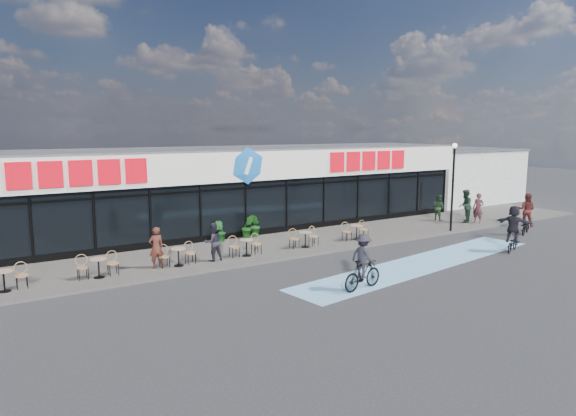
{
  "coord_description": "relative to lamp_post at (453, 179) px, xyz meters",
  "views": [
    {
      "loc": [
        -12.13,
        -16.32,
        5.65
      ],
      "look_at": [
        0.38,
        3.5,
        2.02
      ],
      "focal_mm": 32.0,
      "sensor_mm": 36.0,
      "label": 1
    }
  ],
  "objects": [
    {
      "name": "ground",
      "position": [
        -10.21,
        -2.3,
        -2.97
      ],
      "size": [
        120.0,
        120.0,
        0.0
      ],
      "primitive_type": "plane",
      "color": "#28282B",
      "rests_on": "ground"
    },
    {
      "name": "sidewalk",
      "position": [
        -10.21,
        2.2,
        -2.92
      ],
      "size": [
        44.0,
        5.0,
        0.1
      ],
      "primitive_type": "cube",
      "color": "#534F4A",
      "rests_on": "ground"
    },
    {
      "name": "bike_lane",
      "position": [
        -6.21,
        -3.8,
        -2.97
      ],
      "size": [
        14.17,
        4.13,
        0.01
      ],
      "primitive_type": "cube",
      "rotation": [
        0.0,
        0.0,
        0.14
      ],
      "color": "#74B4DC",
      "rests_on": "ground"
    },
    {
      "name": "building",
      "position": [
        -10.21,
        7.63,
        -0.64
      ],
      "size": [
        30.6,
        6.57,
        4.75
      ],
      "color": "black",
      "rests_on": "ground"
    },
    {
      "name": "neighbour_building",
      "position": [
        10.29,
        8.7,
        -0.91
      ],
      "size": [
        9.2,
        7.2,
        4.11
      ],
      "color": "white",
      "rests_on": "ground"
    },
    {
      "name": "lamp_post",
      "position": [
        0.0,
        0.0,
        0.0
      ],
      "size": [
        0.28,
        0.28,
        4.8
      ],
      "color": "black",
      "rests_on": "sidewalk"
    },
    {
      "name": "bistro_set_0",
      "position": [
        -21.52,
        1.09,
        -2.42
      ],
      "size": [
        1.54,
        0.62,
        0.9
      ],
      "color": "#9E8265",
      "rests_on": "sidewalk"
    },
    {
      "name": "bistro_set_1",
      "position": [
        -18.39,
        1.09,
        -2.42
      ],
      "size": [
        1.54,
        0.62,
        0.9
      ],
      "color": "#9E8265",
      "rests_on": "sidewalk"
    },
    {
      "name": "bistro_set_2",
      "position": [
        -15.25,
        1.09,
        -2.42
      ],
      "size": [
        1.54,
        0.62,
        0.9
      ],
      "color": "#9E8265",
      "rests_on": "sidewalk"
    },
    {
      "name": "bistro_set_3",
      "position": [
        -12.12,
        1.09,
        -2.42
      ],
      "size": [
        1.54,
        0.62,
        0.9
      ],
      "color": "#9E8265",
      "rests_on": "sidewalk"
    },
    {
      "name": "bistro_set_4",
      "position": [
        -8.99,
        1.09,
        -2.42
      ],
      "size": [
        1.54,
        0.62,
        0.9
      ],
      "color": "#9E8265",
      "rests_on": "sidewalk"
    },
    {
      "name": "bistro_set_5",
      "position": [
        -5.86,
        1.09,
        -2.42
      ],
      "size": [
        1.54,
        0.62,
        0.9
      ],
      "color": "#9E8265",
      "rests_on": "sidewalk"
    },
    {
      "name": "potted_plant_left",
      "position": [
        -10.34,
        4.24,
        -2.28
      ],
      "size": [
        0.78,
        0.7,
        1.19
      ],
      "primitive_type": "imported",
      "rotation": [
        0.0,
        0.0,
        5.97
      ],
      "color": "#154413",
      "rests_on": "sidewalk"
    },
    {
      "name": "potted_plant_mid",
      "position": [
        -11.85,
        4.32,
        -2.36
      ],
      "size": [
        0.72,
        0.7,
        1.02
      ],
      "primitive_type": "imported",
      "rotation": [
        0.0,
        0.0,
        2.51
      ],
      "color": "#134416",
      "rests_on": "sidewalk"
    },
    {
      "name": "potted_plant_right",
      "position": [
        -9.82,
        4.4,
        -2.29
      ],
      "size": [
        0.66,
        0.75,
        1.18
      ],
      "primitive_type": "imported",
      "rotation": [
        0.0,
        0.0,
        4.47
      ],
      "color": "#154814",
      "rests_on": "sidewalk"
    },
    {
      "name": "patron_left",
      "position": [
        -16.1,
        1.18,
        -2.03
      ],
      "size": [
        0.63,
        0.44,
        1.68
      ],
      "primitive_type": "imported",
      "rotation": [
        0.0,
        0.0,
        3.2
      ],
      "color": "#4B231B",
      "rests_on": "sidewalk"
    },
    {
      "name": "patron_right",
      "position": [
        -13.71,
        1.0,
        -2.05
      ],
      "size": [
        0.83,
        0.66,
        1.64
      ],
      "primitive_type": "imported",
      "rotation": [
        0.0,
        0.0,
        3.19
      ],
      "color": "#212129",
      "rests_on": "sidewalk"
    },
    {
      "name": "pedestrian_a",
      "position": [
        3.28,
        0.78,
        -1.99
      ],
      "size": [
        0.57,
        0.73,
        1.77
      ],
      "primitive_type": "imported",
      "rotation": [
        0.0,
        0.0,
        -1.32
      ],
      "color": "#4D272C",
      "rests_on": "sidewalk"
    },
    {
      "name": "pedestrian_b",
      "position": [
        1.98,
        2.66,
        -2.08
      ],
      "size": [
        0.67,
        0.82,
        1.59
      ],
      "primitive_type": "imported",
      "rotation": [
        0.0,
        0.0,
        1.66
      ],
      "color": "#1C331D",
      "rests_on": "sidewalk"
    },
    {
      "name": "pedestrian_c",
      "position": [
        2.77,
        1.32,
        -1.88
      ],
      "size": [
        1.21,
        1.14,
        1.98
      ],
      "primitive_type": "imported",
      "rotation": [
        0.0,
        0.0,
        3.68
      ],
      "color": "black",
      "rests_on": "sidewalk"
    },
    {
      "name": "cyclist_a",
      "position": [
        -1.13,
        -4.53,
        -1.96
      ],
      "size": [
        1.64,
        1.68,
        2.18
      ],
      "color": "black",
      "rests_on": "ground"
    },
    {
      "name": "cyclist_b",
      "position": [
        3.04,
        -2.47,
        -2.02
      ],
      "size": [
        1.7,
        1.16,
        2.24
      ],
      "color": "black",
      "rests_on": "ground"
    },
    {
      "name": "cyclist_c",
      "position": [
        -10.74,
        -5.19,
        -2.11
      ],
      "size": [
        1.91,
        1.08,
        2.01
      ],
      "color": "black",
      "rests_on": "ground"
    }
  ]
}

